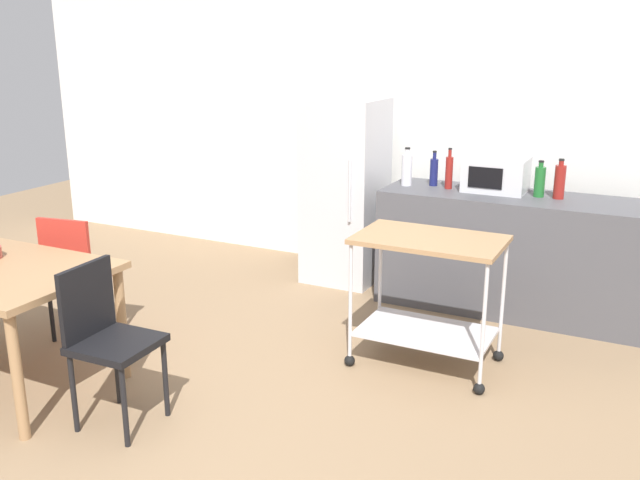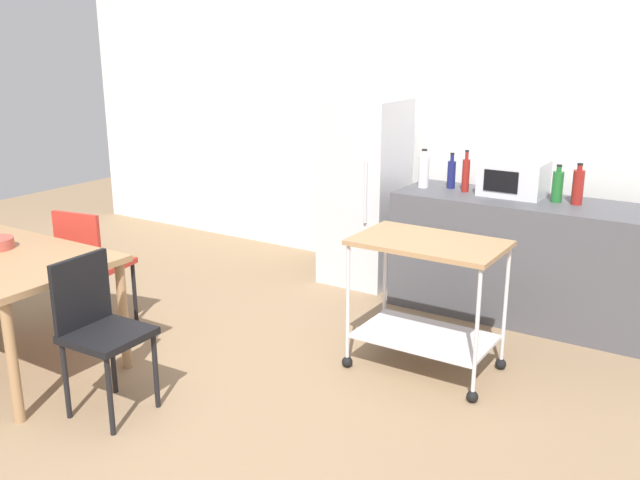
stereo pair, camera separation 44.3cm
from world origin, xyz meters
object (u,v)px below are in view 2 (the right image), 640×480
at_px(chair_red, 91,261).
at_px(bottle_olive_oil, 578,187).
at_px(bottle_vinegar, 466,174).
at_px(bottle_soy_sauce, 558,186).
at_px(chair_black, 99,325).
at_px(microwave, 514,178).
at_px(bottle_soda, 451,174).
at_px(kitchen_cart, 427,284).
at_px(refrigerator, 365,192).
at_px(bottle_hot_sauce, 424,171).

height_order(chair_red, bottle_olive_oil, bottle_olive_oil).
xyz_separation_m(chair_red, bottle_vinegar, (2.01, 1.91, 0.51)).
relative_size(chair_red, bottle_soy_sauce, 3.31).
bearing_deg(chair_black, bottle_soy_sauce, -34.60).
distance_m(chair_red, microwave, 3.12).
relative_size(bottle_soda, bottle_olive_oil, 0.95).
height_order(chair_red, bottle_vinegar, bottle_vinegar).
bearing_deg(bottle_soda, chair_black, -108.66).
xyz_separation_m(kitchen_cart, microwave, (0.10, 1.29, 0.46)).
relative_size(refrigerator, microwave, 3.37).
height_order(chair_black, bottle_hot_sauce, bottle_hot_sauce).
bearing_deg(microwave, kitchen_cart, -94.23).
xyz_separation_m(bottle_hot_sauce, bottle_vinegar, (0.33, 0.03, 0.00)).
bearing_deg(bottle_soy_sauce, refrigerator, 177.90).
bearing_deg(bottle_vinegar, bottle_soda, 156.24).
distance_m(bottle_soda, bottle_soy_sauce, 0.82).
relative_size(chair_red, microwave, 1.93).
distance_m(bottle_hot_sauce, bottle_vinegar, 0.34).
relative_size(bottle_vinegar, bottle_soy_sauce, 1.18).
relative_size(chair_red, bottle_hot_sauce, 2.96).
bearing_deg(bottle_olive_oil, microwave, 173.88).
bearing_deg(kitchen_cart, bottle_hot_sauce, 116.18).
xyz_separation_m(bottle_soy_sauce, bottle_olive_oil, (0.14, -0.00, 0.01)).
height_order(kitchen_cart, microwave, microwave).
distance_m(chair_black, refrigerator, 2.76).
relative_size(bottle_hot_sauce, bottle_soda, 1.09).
height_order(bottle_soy_sauce, bottle_olive_oil, bottle_olive_oil).
xyz_separation_m(refrigerator, bottle_vinegar, (0.91, -0.08, 0.26)).
bearing_deg(kitchen_cart, bottle_olive_oil, 65.33).
relative_size(chair_black, bottle_hot_sauce, 2.96).
height_order(chair_red, kitchen_cart, chair_red).
distance_m(chair_red, bottle_soda, 2.76).
bearing_deg(bottle_olive_oil, bottle_hot_sauce, -177.68).
distance_m(bottle_vinegar, bottle_olive_oil, 0.82).
xyz_separation_m(kitchen_cart, bottle_hot_sauce, (-0.59, 1.19, 0.46)).
bearing_deg(kitchen_cart, refrigerator, 131.92).
relative_size(kitchen_cart, bottle_olive_oil, 3.11).
distance_m(bottle_hot_sauce, bottle_soda, 0.21).
distance_m(chair_black, bottle_soda, 2.91).
bearing_deg(kitchen_cart, bottle_vinegar, 101.63).
bearing_deg(bottle_soda, kitchen_cart, -73.01).
bearing_deg(bottle_vinegar, chair_black, -111.72).
distance_m(kitchen_cart, microwave, 1.37).
height_order(bottle_soda, microwave, bottle_soda).
bearing_deg(bottle_soy_sauce, bottle_hot_sauce, -177.24).
distance_m(refrigerator, bottle_soda, 0.81).
distance_m(bottle_vinegar, bottle_soy_sauce, 0.68).
bearing_deg(chair_black, bottle_hot_sauce, -17.04).
relative_size(microwave, bottle_soy_sauce, 1.71).
relative_size(chair_red, bottle_vinegar, 2.80).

